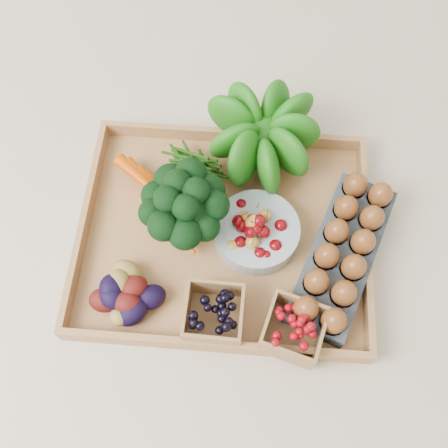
# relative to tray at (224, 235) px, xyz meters

# --- Properties ---
(ground) EXTENTS (4.00, 4.00, 0.00)m
(ground) POSITION_rel_tray_xyz_m (0.00, 0.00, -0.01)
(ground) COLOR beige
(ground) RESTS_ON ground
(tray) EXTENTS (0.55, 0.45, 0.01)m
(tray) POSITION_rel_tray_xyz_m (0.00, 0.00, 0.00)
(tray) COLOR #AC7A48
(tray) RESTS_ON ground
(carrots) EXTENTS (0.18, 0.13, 0.04)m
(carrots) POSITION_rel_tray_xyz_m (-0.12, 0.05, 0.03)
(carrots) COLOR #CE4400
(carrots) RESTS_ON tray
(lettuce) EXTENTS (0.16, 0.16, 0.16)m
(lettuce) POSITION_rel_tray_xyz_m (0.06, 0.20, 0.09)
(lettuce) COLOR #105C0E
(lettuce) RESTS_ON tray
(broccoli) EXTENTS (0.16, 0.16, 0.13)m
(broccoli) POSITION_rel_tray_xyz_m (-0.07, -0.00, 0.07)
(broccoli) COLOR black
(broccoli) RESTS_ON tray
(cherry_bowl) EXTENTS (0.16, 0.16, 0.04)m
(cherry_bowl) POSITION_rel_tray_xyz_m (0.06, -0.00, 0.03)
(cherry_bowl) COLOR #8C9EA5
(cherry_bowl) RESTS_ON tray
(egg_carton) EXTENTS (0.22, 0.34, 0.04)m
(egg_carton) POSITION_rel_tray_xyz_m (0.22, -0.04, 0.03)
(egg_carton) COLOR #3A424B
(egg_carton) RESTS_ON tray
(potatoes) EXTENTS (0.13, 0.13, 0.08)m
(potatoes) POSITION_rel_tray_xyz_m (-0.17, -0.14, 0.05)
(potatoes) COLOR #400C0A
(potatoes) RESTS_ON tray
(punnet_blackberry) EXTENTS (0.10, 0.10, 0.07)m
(punnet_blackberry) POSITION_rel_tray_xyz_m (-0.00, -0.17, 0.04)
(punnet_blackberry) COLOR black
(punnet_blackberry) RESTS_ON tray
(punnet_raspberry) EXTENTS (0.12, 0.12, 0.07)m
(punnet_raspberry) POSITION_rel_tray_xyz_m (0.13, -0.19, 0.04)
(punnet_raspberry) COLOR maroon
(punnet_raspberry) RESTS_ON tray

